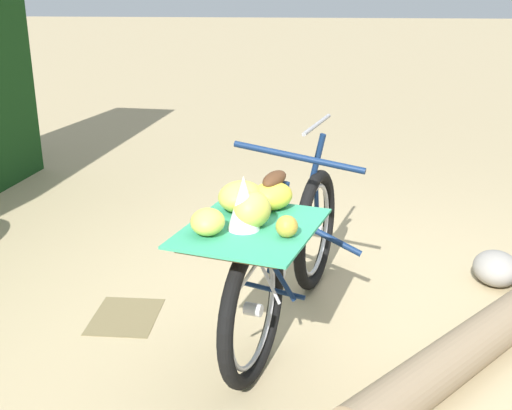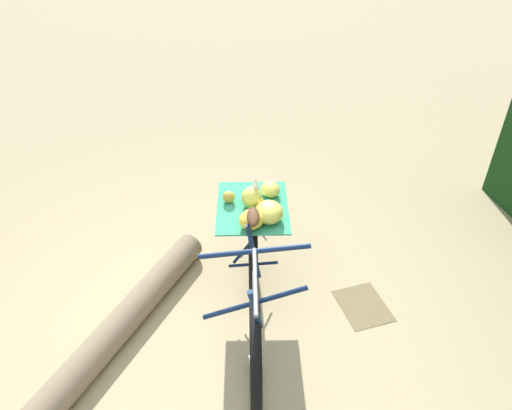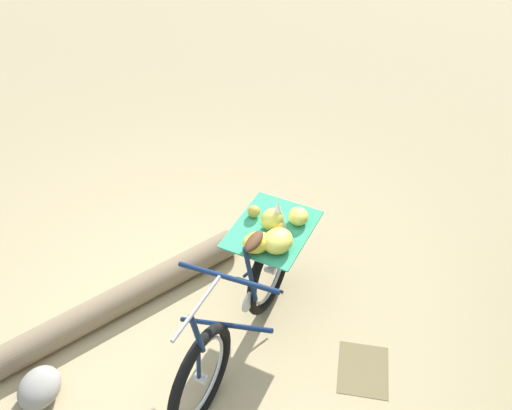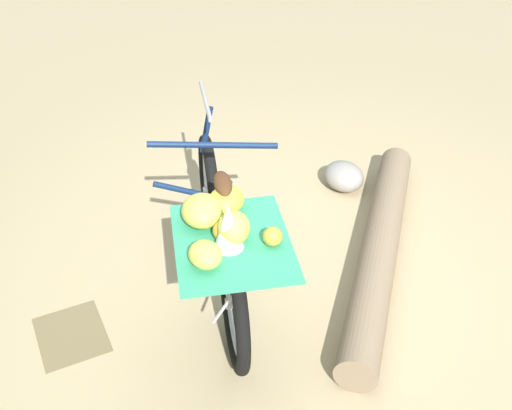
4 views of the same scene
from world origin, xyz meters
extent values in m
plane|color=tan|center=(0.00, 0.00, 0.00)|extent=(60.00, 60.00, 0.00)
torus|color=black|center=(-0.55, -0.08, 0.36)|extent=(0.72, 0.27, 0.73)
torus|color=#B7B7BC|center=(-0.55, -0.08, 0.36)|extent=(0.55, 0.18, 0.57)
cylinder|color=#B7B7BC|center=(-0.55, -0.08, 0.36)|extent=(0.08, 0.09, 0.06)
torus|color=black|center=(0.46, -0.36, 0.36)|extent=(0.72, 0.27, 0.73)
torus|color=#B7B7BC|center=(0.46, -0.36, 0.36)|extent=(0.55, 0.18, 0.57)
cylinder|color=#B7B7BC|center=(0.46, -0.36, 0.36)|extent=(0.08, 0.09, 0.06)
cylinder|color=#0F2347|center=(-0.24, -0.17, 0.53)|extent=(0.23, 0.68, 0.30)
cylinder|color=#0F2347|center=(-0.17, -0.19, 0.92)|extent=(0.23, 0.70, 0.11)
cylinder|color=#0F2347|center=(0.13, -0.27, 0.64)|extent=(0.06, 0.12, 0.49)
cylinder|color=#0F2347|center=(0.27, -0.31, 0.38)|extent=(0.13, 0.37, 0.05)
cylinder|color=#0F2347|center=(0.31, -0.32, 0.59)|extent=(0.11, 0.31, 0.47)
cylinder|color=#0F2347|center=(-0.56, -0.07, 0.52)|extent=(0.04, 0.05, 0.30)
cylinder|color=#0F2347|center=(-0.54, -0.08, 0.81)|extent=(0.06, 0.10, 0.30)
cylinder|color=gray|center=(-0.52, -0.09, 1.02)|extent=(0.51, 0.17, 0.02)
ellipsoid|color=#4C2D19|center=(0.19, -0.29, 0.91)|extent=(0.24, 0.15, 0.06)
cylinder|color=#B7B7BC|center=(0.09, -0.26, 0.40)|extent=(0.16, 0.06, 0.16)
cylinder|color=#B7B7BC|center=(0.36, -0.34, 0.56)|extent=(0.07, 0.20, 0.39)
cylinder|color=#B7B7BC|center=(0.57, -0.40, 0.56)|extent=(0.08, 0.24, 0.39)
cube|color=brown|center=(0.47, -0.37, 0.76)|extent=(0.70, 0.59, 0.02)
cube|color=#33936B|center=(0.47, -0.37, 0.78)|extent=(0.80, 0.71, 0.01)
ellipsoid|color=yellow|center=(0.24, -0.30, 0.85)|extent=(0.27, 0.27, 0.13)
ellipsoid|color=#CCC64C|center=(0.48, -0.37, 0.86)|extent=(0.23, 0.22, 0.16)
ellipsoid|color=#CCC64C|center=(0.28, -0.44, 0.85)|extent=(0.29, 0.26, 0.14)
ellipsoid|color=#CCC64C|center=(0.58, -0.54, 0.84)|extent=(0.18, 0.16, 0.11)
sphere|color=#B29333|center=(0.58, -0.21, 0.83)|extent=(0.09, 0.09, 0.09)
sphere|color=gold|center=(0.44, -0.40, 0.83)|extent=(0.10, 0.10, 0.10)
cone|color=white|center=(0.51, -0.40, 0.90)|extent=(0.17, 0.17, 0.24)
cylinder|color=#7F6B51|center=(0.15, 0.80, 0.11)|extent=(1.78, 1.64, 0.23)
ellipsoid|color=gray|center=(-0.66, 1.05, 0.10)|extent=(0.33, 0.28, 0.21)
cube|color=olive|center=(-0.06, -1.13, 0.00)|extent=(0.44, 0.36, 0.01)
camera|label=1|loc=(3.04, -0.14, 1.79)|focal=44.76mm
camera|label=2|loc=(-2.34, 0.47, 2.90)|focal=33.57mm
camera|label=3|loc=(-2.41, -0.77, 3.43)|focal=38.16mm
camera|label=4|loc=(2.55, -1.26, 2.55)|focal=43.06mm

